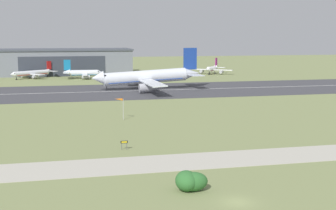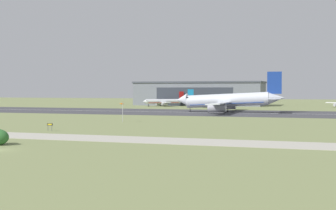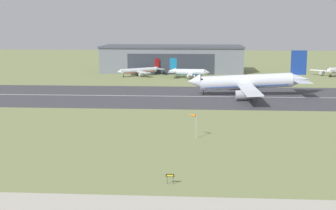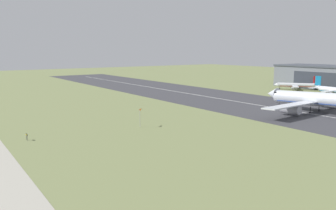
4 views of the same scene
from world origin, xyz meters
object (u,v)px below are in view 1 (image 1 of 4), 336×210
at_px(airplane_parked_west, 83,73).
at_px(windsock_pole, 119,100).
at_px(airplane_parked_centre, 32,73).
at_px(shrub_clump, 190,181).
at_px(airplane_landing, 146,77).
at_px(runway_sign, 124,143).
at_px(airplane_parked_east, 212,69).

relative_size(airplane_parked_west, windsock_pole, 3.61).
height_order(airplane_parked_centre, shrub_clump, airplane_parked_centre).
relative_size(airplane_landing, windsock_pole, 10.25).
xyz_separation_m(shrub_clump, runway_sign, (-5.75, 26.01, -0.11)).
xyz_separation_m(airplane_landing, airplane_parked_centre, (-47.68, 59.82, -2.19)).
relative_size(shrub_clump, runway_sign, 2.63).
height_order(airplane_landing, windsock_pole, airplane_landing).
bearing_deg(airplane_landing, windsock_pole, -106.30).
xyz_separation_m(airplane_parked_west, airplane_parked_centre, (-25.25, 6.92, -0.06)).
height_order(airplane_parked_west, windsock_pole, airplane_parked_west).
bearing_deg(airplane_landing, airplane_parked_centre, 128.56).
relative_size(airplane_parked_centre, airplane_parked_east, 1.15).
height_order(airplane_landing, shrub_clump, airplane_landing).
relative_size(airplane_parked_centre, shrub_clump, 5.09).
relative_size(shrub_clump, windsock_pole, 0.82).
height_order(airplane_parked_west, shrub_clump, airplane_parked_west).
xyz_separation_m(airplane_parked_west, runway_sign, (0.02, -151.27, -1.45)).
distance_m(airplane_parked_east, shrub_clump, 200.18).
bearing_deg(windsock_pole, airplane_parked_centre, 102.79).
bearing_deg(airplane_parked_west, shrub_clump, -88.14).
xyz_separation_m(airplane_parked_centre, airplane_parked_east, (97.36, 4.67, 0.21)).
xyz_separation_m(airplane_parked_east, shrub_clump, (-66.34, -188.86, -1.49)).
relative_size(airplane_parked_east, windsock_pole, 3.63).
relative_size(airplane_landing, runway_sign, 32.96).
xyz_separation_m(airplane_parked_west, shrub_clump, (5.77, -177.28, -1.34)).
xyz_separation_m(shrub_clump, windsock_pole, (-2.53, 58.74, 3.64)).
height_order(airplane_parked_west, airplane_parked_east, airplane_parked_west).
distance_m(airplane_landing, airplane_parked_east, 81.43).
height_order(shrub_clump, runway_sign, shrub_clump).
relative_size(airplane_parked_west, airplane_parked_centre, 0.87).
bearing_deg(shrub_clump, airplane_parked_east, 70.64).
bearing_deg(windsock_pole, runway_sign, -95.62).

